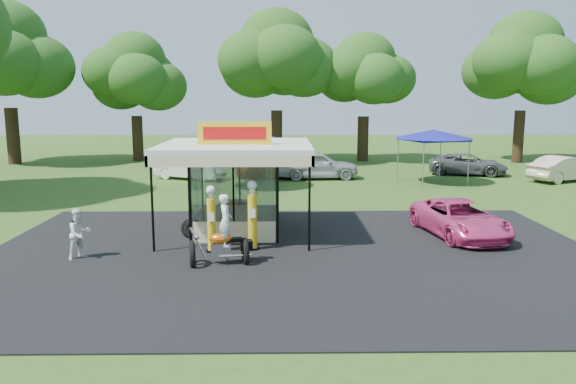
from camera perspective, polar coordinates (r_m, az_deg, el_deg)
name	(u,v)px	position (r m, az deg, el deg)	size (l,w,h in m)	color
ground	(294,275)	(16.25, 0.66, -8.44)	(120.00, 120.00, 0.00)	#2D4F18
asphalt_apron	(293,255)	(18.16, 0.49, -6.42)	(20.00, 14.00, 0.04)	black
gas_station_kiosk	(237,186)	(20.76, -5.23, 0.56)	(5.40, 5.40, 4.18)	white
gas_pump_left	(212,221)	(18.42, -7.77, -2.91)	(0.42, 0.42, 2.23)	black
gas_pump_right	(252,217)	(18.54, -3.64, -2.57)	(0.44, 0.44, 2.35)	black
motorcycle	(223,237)	(17.09, -6.58, -4.53)	(1.98, 1.19, 2.26)	black
spare_tires	(192,229)	(20.53, -9.71, -3.69)	(0.86, 0.51, 0.74)	black
kiosk_car	(241,209)	(23.16, -4.77, -1.76)	(1.13, 2.82, 0.96)	gold
pink_sedan	(460,219)	(21.39, 17.07, -2.61)	(2.20, 4.77, 1.33)	#DB3B82
spectator_west	(80,234)	(18.77, -20.42, -4.01)	(0.79, 0.61, 1.62)	white
bg_car_a	(190,168)	(35.25, -9.94, 2.47)	(1.54, 4.41, 1.45)	white
bg_car_b	(276,165)	(35.54, -1.19, 2.75)	(2.18, 5.35, 1.55)	#A02C0C
bg_car_c	(317,165)	(34.87, 2.95, 2.76)	(2.06, 5.12, 1.74)	#A2A3A6
bg_car_d	(468,164)	(38.58, 17.80, 2.70)	(2.29, 4.96, 1.38)	#545557
bg_car_e	(565,169)	(37.70, 26.29, 2.14)	(1.64, 4.69, 1.55)	beige
tent_west	(242,135)	(31.46, -4.71, 5.77)	(4.64, 4.64, 3.24)	gray
tent_east	(433,135)	(34.09, 14.55, 5.67)	(4.53, 4.53, 3.16)	gray
oak_far_a	(7,63)	(47.41, -26.65, 11.66)	(9.99, 9.99, 11.84)	black
oak_far_b	(135,81)	(46.32, -15.27, 10.83)	(8.24, 8.24, 9.83)	black
oak_far_c	(277,68)	(43.50, -1.18, 12.49)	(9.64, 9.64, 11.36)	black
oak_far_d	(364,82)	(45.03, 7.74, 11.06)	(8.20, 8.20, 9.77)	black
oak_far_e	(523,69)	(46.96, 22.77, 11.44)	(9.36, 9.36, 11.15)	black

